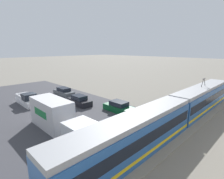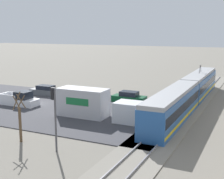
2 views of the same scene
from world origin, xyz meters
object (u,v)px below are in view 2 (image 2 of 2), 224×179
object	(u,v)px
light_rail_tram	(188,93)
traffic_light_pole	(54,111)
sedan_car_0	(81,96)
box_truck	(93,104)
sedan_car_1	(129,98)
street_tree	(20,120)
sedan_car_2	(46,91)
pickup_truck	(20,100)

from	to	relation	value
light_rail_tram	traffic_light_pole	world-z (taller)	traffic_light_pole
sedan_car_0	light_rail_tram	bearing A→B (deg)	103.93
sedan_car_0	box_truck	bearing A→B (deg)	40.47
sedan_car_0	sedan_car_1	bearing A→B (deg)	109.22
street_tree	sedan_car_1	bearing A→B (deg)	171.47
light_rail_tram	sedan_car_1	size ratio (longest dim) A/B	6.86
traffic_light_pole	sedan_car_2	bearing A→B (deg)	-140.89
box_truck	pickup_truck	size ratio (longest dim) A/B	1.84
pickup_truck	traffic_light_pole	world-z (taller)	traffic_light_pole
light_rail_tram	box_truck	size ratio (longest dim) A/B	3.22
box_truck	sedan_car_2	distance (m)	14.65
light_rail_tram	sedan_car_0	bearing A→B (deg)	-76.07
light_rail_tram	street_tree	bearing A→B (deg)	-28.12
box_truck	light_rail_tram	bearing A→B (deg)	140.21
sedan_car_0	sedan_car_2	world-z (taller)	sedan_car_0
sedan_car_2	street_tree	size ratio (longest dim) A/B	1.10
box_truck	sedan_car_2	size ratio (longest dim) A/B	2.00
traffic_light_pole	street_tree	size ratio (longest dim) A/B	1.19
box_truck	street_tree	bearing A→B (deg)	-12.24
box_truck	sedan_car_1	xyz separation A→B (m)	(-8.70, 0.68, -0.85)
box_truck	traffic_light_pole	size ratio (longest dim) A/B	1.85
pickup_truck	sedan_car_0	bearing A→B (deg)	133.83
light_rail_tram	sedan_car_2	bearing A→B (deg)	-83.99
sedan_car_1	traffic_light_pole	world-z (taller)	traffic_light_pole
sedan_car_0	street_tree	distance (m)	16.32
sedan_car_0	street_tree	bearing A→B (deg)	12.55
sedan_car_0	street_tree	size ratio (longest dim) A/B	0.99
light_rail_tram	sedan_car_1	world-z (taller)	light_rail_tram
sedan_car_1	sedan_car_2	bearing A→B (deg)	-85.99
sedan_car_1	street_tree	distance (m)	18.31
pickup_truck	box_truck	bearing A→B (deg)	84.98
light_rail_tram	sedan_car_2	distance (m)	20.82
sedan_car_2	street_tree	bearing A→B (deg)	31.12
traffic_light_pole	street_tree	world-z (taller)	traffic_light_pole
light_rail_tram	street_tree	xyz separation A→B (m)	(19.32, -10.33, 0.30)
light_rail_tram	box_truck	bearing A→B (deg)	-39.79
pickup_truck	sedan_car_1	distance (m)	14.27
sedan_car_2	sedan_car_0	bearing A→B (deg)	79.51
box_truck	sedan_car_1	bearing A→B (deg)	175.53
box_truck	pickup_truck	world-z (taller)	box_truck
sedan_car_1	traffic_light_pole	bearing A→B (deg)	3.94
sedan_car_1	pickup_truck	bearing A→B (deg)	-57.30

